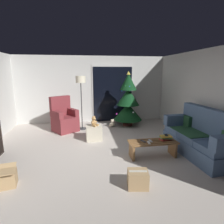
{
  "coord_description": "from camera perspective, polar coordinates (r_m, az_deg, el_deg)",
  "views": [
    {
      "loc": [
        -0.37,
        -4.1,
        1.9
      ],
      "look_at": [
        0.4,
        0.7,
        0.85
      ],
      "focal_mm": 29.61,
      "sensor_mm": 36.0,
      "label": 1
    }
  ],
  "objects": [
    {
      "name": "book_stack",
      "position": [
        4.47,
        16.27,
        -7.61
      ],
      "size": [
        0.29,
        0.22,
        0.11
      ],
      "color": "#A32D28",
      "rests_on": "coffee_table"
    },
    {
      "name": "christmas_tree",
      "position": [
        6.61,
        4.96,
        3.13
      ],
      "size": [
        1.02,
        1.02,
        1.94
      ],
      "color": "#4C1E19",
      "rests_on": "ground"
    },
    {
      "name": "cardboard_box_open_near_shelf",
      "position": [
        3.77,
        -30.2,
        -17.4
      ],
      "size": [
        0.41,
        0.5,
        0.32
      ],
      "color": "tan",
      "rests_on": "ground"
    },
    {
      "name": "teddy_bear_honey",
      "position": [
        5.25,
        -5.57,
        -3.05
      ],
      "size": [
        0.21,
        0.21,
        0.29
      ],
      "color": "tan",
      "rests_on": "ottoman"
    },
    {
      "name": "remote_silver",
      "position": [
        4.32,
        11.77,
        -8.71
      ],
      "size": [
        0.06,
        0.16,
        0.02
      ],
      "primitive_type": "cube",
      "rotation": [
        0.0,
        0.0,
        0.11
      ],
      "color": "#ADADB2",
      "rests_on": "coffee_table"
    },
    {
      "name": "teddy_bear_cream_by_tree",
      "position": [
        6.55,
        0.08,
        -3.58
      ],
      "size": [
        0.21,
        0.21,
        0.29
      ],
      "color": "beige",
      "rests_on": "ground"
    },
    {
      "name": "floor_lamp",
      "position": [
        6.16,
        -9.6,
        8.35
      ],
      "size": [
        0.32,
        0.32,
        1.78
      ],
      "color": "#2D2D30",
      "rests_on": "ground"
    },
    {
      "name": "ottoman",
      "position": [
        5.35,
        -5.59,
        -6.37
      ],
      "size": [
        0.44,
        0.44,
        0.4
      ],
      "primitive_type": "cube",
      "color": "beige",
      "rests_on": "ground"
    },
    {
      "name": "coffee_table",
      "position": [
        4.38,
        12.45,
        -10.27
      ],
      "size": [
        1.1,
        0.4,
        0.37
      ],
      "color": "olive",
      "rests_on": "ground"
    },
    {
      "name": "patio_door_glass",
      "position": [
        7.21,
        0.22,
        5.43
      ],
      "size": [
        1.5,
        0.02,
        2.1
      ],
      "primitive_type": "cube",
      "color": "black",
      "rests_on": "ground"
    },
    {
      "name": "wall_right",
      "position": [
        5.26,
        28.94,
        3.57
      ],
      "size": [
        0.12,
        6.0,
        2.5
      ],
      "primitive_type": "cube",
      "color": "silver",
      "rests_on": "ground"
    },
    {
      "name": "ground_plane",
      "position": [
        4.53,
        -3.68,
        -12.62
      ],
      "size": [
        7.0,
        7.0,
        0.0
      ],
      "primitive_type": "plane",
      "color": "#BCB2A8"
    },
    {
      "name": "armchair",
      "position": [
        6.25,
        -14.57,
        -2.08
      ],
      "size": [
        0.95,
        0.95,
        1.13
      ],
      "color": "maroon",
      "rests_on": "ground"
    },
    {
      "name": "couch",
      "position": [
        4.81,
        25.65,
        -7.22
      ],
      "size": [
        0.88,
        1.98,
        1.08
      ],
      "color": "slate",
      "rests_on": "ground"
    },
    {
      "name": "remote_white",
      "position": [
        4.2,
        11.31,
        -9.27
      ],
      "size": [
        0.06,
        0.16,
        0.02
      ],
      "primitive_type": "cube",
      "rotation": [
        0.0,
        0.0,
        6.19
      ],
      "color": "silver",
      "rests_on": "coffee_table"
    },
    {
      "name": "remote_graphite",
      "position": [
        4.27,
        9.61,
        -8.86
      ],
      "size": [
        0.1,
        0.16,
        0.02
      ],
      "primitive_type": "cube",
      "rotation": [
        0.0,
        0.0,
        0.36
      ],
      "color": "#333338",
      "rests_on": "coffee_table"
    },
    {
      "name": "cell_phone",
      "position": [
        4.47,
        16.37,
        -6.83
      ],
      "size": [
        0.1,
        0.16,
        0.01
      ],
      "primitive_type": "cube",
      "rotation": [
        0.0,
        0.0,
        -0.24
      ],
      "color": "black",
      "rests_on": "book_stack"
    },
    {
      "name": "cardboard_box_taped_mid_floor",
      "position": [
        3.33,
        7.97,
        -19.81
      ],
      "size": [
        0.38,
        0.33,
        0.29
      ],
      "color": "tan",
      "rests_on": "ground"
    },
    {
      "name": "patio_door_frame",
      "position": [
        7.23,
        0.19,
        5.84
      ],
      "size": [
        1.6,
        0.02,
        2.2
      ],
      "primitive_type": "cube",
      "color": "silver",
      "rests_on": "ground"
    },
    {
      "name": "wall_back",
      "position": [
        7.2,
        -6.19,
        6.94
      ],
      "size": [
        5.72,
        0.12,
        2.5
      ],
      "primitive_type": "cube",
      "color": "silver",
      "rests_on": "ground"
    }
  ]
}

